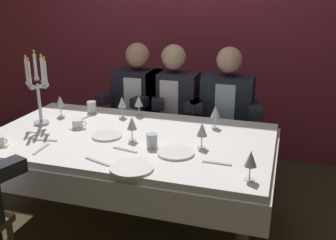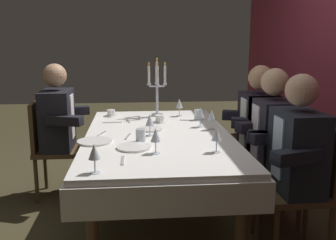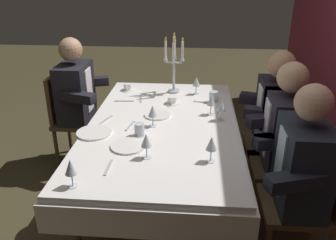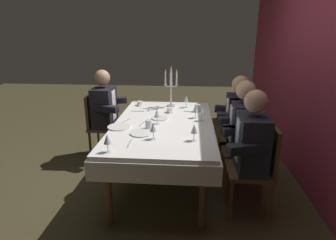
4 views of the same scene
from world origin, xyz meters
name	(u,v)px [view 4 (image 4 of 4)]	position (x,y,z in m)	size (l,w,h in m)	color
ground_plane	(164,180)	(0.00, 0.00, 0.00)	(12.00, 12.00, 0.00)	#403922
back_wall	(324,70)	(0.00, 1.66, 1.35)	(6.00, 0.12, 2.70)	maroon
dining_table	(163,132)	(0.00, 0.00, 0.62)	(1.94, 1.14, 0.74)	white
candelabra	(171,88)	(-0.71, 0.04, 0.99)	(0.19, 0.19, 0.54)	silver
dinner_plate_0	(141,133)	(0.38, -0.19, 0.75)	(0.23, 0.23, 0.01)	white
dinner_plate_1	(119,127)	(0.21, -0.46, 0.75)	(0.25, 0.25, 0.01)	white
dinner_plate_2	(160,118)	(-0.14, -0.05, 0.75)	(0.20, 0.20, 0.01)	white
wine_glass_0	(157,114)	(0.05, -0.07, 0.85)	(0.07, 0.07, 0.16)	silver
wine_glass_1	(195,109)	(-0.21, 0.36, 0.85)	(0.07, 0.07, 0.16)	silver
wine_glass_2	(186,99)	(-0.67, 0.24, 0.85)	(0.07, 0.07, 0.16)	silver
wine_glass_3	(202,111)	(-0.10, 0.43, 0.85)	(0.07, 0.07, 0.16)	silver
wine_glass_4	(153,128)	(0.51, -0.05, 0.85)	(0.07, 0.07, 0.16)	silver
wine_glass_5	(194,129)	(0.52, 0.34, 0.85)	(0.07, 0.07, 0.16)	silver
wine_glass_6	(107,139)	(0.84, -0.40, 0.86)	(0.07, 0.07, 0.16)	silver
water_tumbler_0	(197,108)	(-0.48, 0.39, 0.79)	(0.07, 0.07, 0.09)	silver
water_tumbler_1	(149,124)	(0.21, -0.14, 0.79)	(0.07, 0.07, 0.09)	silver
coffee_cup_0	(140,104)	(-0.72, -0.40, 0.77)	(0.13, 0.12, 0.06)	white
coffee_cup_1	(170,110)	(-0.41, 0.04, 0.77)	(0.13, 0.12, 0.06)	white
spoon_0	(138,111)	(-0.43, -0.37, 0.74)	(0.17, 0.02, 0.01)	#B7B7BC
fork_1	(142,124)	(0.07, -0.23, 0.74)	(0.17, 0.02, 0.01)	#B7B7BC
fork_2	(129,143)	(0.64, -0.25, 0.74)	(0.17, 0.02, 0.01)	#B7B7BC
fork_3	(149,110)	(-0.50, -0.24, 0.74)	(0.17, 0.02, 0.01)	#B7B7BC
knife_4	(191,112)	(-0.46, 0.32, 0.74)	(0.19, 0.02, 0.01)	#B7B7BC
knife_5	(126,121)	(-0.01, -0.44, 0.74)	(0.19, 0.02, 0.01)	#B7B7BC
seated_diner_0	(104,107)	(-0.65, -0.89, 0.74)	(0.63, 0.48, 1.24)	brown
seated_diner_1	(239,117)	(-0.28, 0.89, 0.74)	(0.63, 0.48, 1.24)	brown
seated_diner_2	(243,126)	(0.05, 0.89, 0.74)	(0.63, 0.48, 1.24)	brown
seated_diner_3	(252,143)	(0.52, 0.89, 0.74)	(0.63, 0.48, 1.24)	brown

